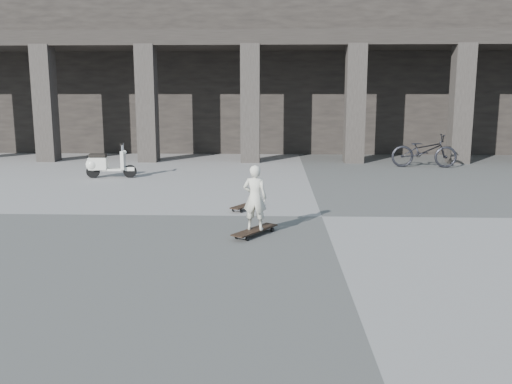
{
  "coord_description": "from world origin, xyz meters",
  "views": [
    {
      "loc": [
        -0.91,
        -10.28,
        2.34
      ],
      "look_at": [
        -1.25,
        -0.97,
        0.65
      ],
      "focal_mm": 38.0,
      "sensor_mm": 36.0,
      "label": 1
    }
  ],
  "objects_px": {
    "longboard": "(255,231)",
    "skateboard_spare": "(246,206)",
    "bicycle": "(424,151)",
    "scooter": "(102,164)",
    "child": "(255,198)"
  },
  "relations": [
    {
      "from": "skateboard_spare",
      "to": "bicycle",
      "type": "height_order",
      "value": "bicycle"
    },
    {
      "from": "longboard",
      "to": "scooter",
      "type": "relative_size",
      "value": 0.71
    },
    {
      "from": "skateboard_spare",
      "to": "child",
      "type": "bearing_deg",
      "value": -141.87
    },
    {
      "from": "bicycle",
      "to": "longboard",
      "type": "bearing_deg",
      "value": 155.72
    },
    {
      "from": "longboard",
      "to": "skateboard_spare",
      "type": "distance_m",
      "value": 2.07
    },
    {
      "from": "longboard",
      "to": "scooter",
      "type": "bearing_deg",
      "value": 69.49
    },
    {
      "from": "child",
      "to": "scooter",
      "type": "relative_size",
      "value": 0.77
    },
    {
      "from": "longboard",
      "to": "child",
      "type": "height_order",
      "value": "child"
    },
    {
      "from": "child",
      "to": "bicycle",
      "type": "distance_m",
      "value": 10.16
    },
    {
      "from": "longboard",
      "to": "child",
      "type": "relative_size",
      "value": 0.92
    },
    {
      "from": "longboard",
      "to": "skateboard_spare",
      "type": "xyz_separation_m",
      "value": [
        -0.27,
        2.05,
        -0.0
      ]
    },
    {
      "from": "longboard",
      "to": "scooter",
      "type": "xyz_separation_m",
      "value": [
        -4.55,
        6.17,
        0.31
      ]
    },
    {
      "from": "longboard",
      "to": "child",
      "type": "xyz_separation_m",
      "value": [
        0.0,
        -0.0,
        0.57
      ]
    },
    {
      "from": "skateboard_spare",
      "to": "child",
      "type": "relative_size",
      "value": 0.78
    },
    {
      "from": "longboard",
      "to": "child",
      "type": "distance_m",
      "value": 0.57
    }
  ]
}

